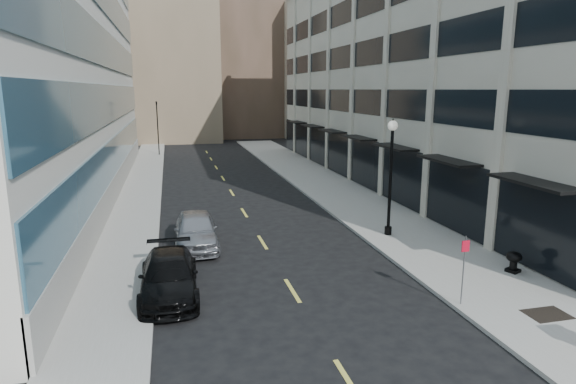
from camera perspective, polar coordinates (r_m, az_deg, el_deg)
name	(u,v)px	position (r m, az deg, el deg)	size (l,w,h in m)	color
sidewalk_right	(359,205)	(31.55, 8.37, -1.50)	(5.00, 80.00, 0.15)	#98968A
sidewalk_left	(133,218)	(29.41, -17.86, -2.96)	(3.00, 80.00, 0.15)	#98968A
building_right	(440,69)	(41.23, 17.58, 13.73)	(15.30, 46.50, 18.25)	beige
skyline_tan_near	(167,44)	(76.67, -14.17, 16.65)	(14.00, 18.00, 28.00)	#7F6B53
skyline_brown	(243,28)	(81.86, -5.39, 18.75)	(12.00, 16.00, 34.00)	brown
skyline_tan_far	(105,67)	(87.02, -20.84, 13.67)	(12.00, 14.00, 22.00)	#7F6B53
skyline_stone	(313,72)	(77.66, 2.94, 13.97)	(10.00, 14.00, 20.00)	beige
grate_far	(547,314)	(18.43, 28.36, -12.63)	(1.40, 1.00, 0.01)	black
road_centerline	(252,226)	(26.77, -4.25, -4.01)	(0.15, 68.20, 0.01)	#D8CC4C
traffic_signal	(156,105)	(56.42, -15.32, 9.93)	(0.66, 0.66, 6.98)	black
car_black_pickup	(169,276)	(18.32, -13.93, -9.65)	(2.06, 5.07, 1.47)	black
car_silver_sedan	(196,230)	(23.40, -10.84, -4.43)	(2.01, 4.99, 1.70)	gray
lamppost	(391,167)	(24.43, 12.10, 2.88)	(0.49, 0.49, 5.91)	black
sign_post	(464,261)	(17.50, 20.16, -7.65)	(0.29, 0.06, 2.45)	slate
urn_planter	(514,260)	(21.62, 25.20, -7.27)	(0.62, 0.62, 0.86)	black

